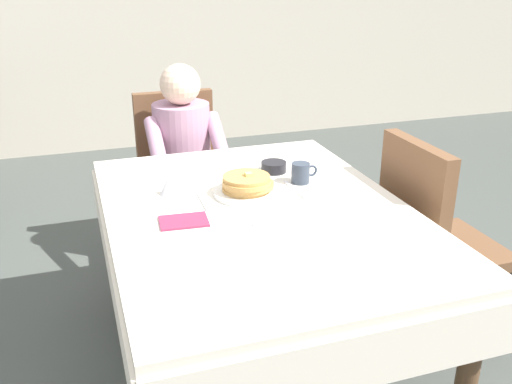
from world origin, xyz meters
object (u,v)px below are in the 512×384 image
object	(u,v)px
breakfast_stack	(248,183)
knife_right_of_plate	(295,190)
diner_person	(184,150)
spoon_near_edge	(274,223)
fork_left_of_plate	(203,201)
bowl_butter	(274,167)
syrup_pitcher	(169,185)
cup_coffee	(301,173)
chair_right_side	(430,231)
dining_table_main	(259,231)
chair_diner	(180,165)
plate_breakfast	(249,192)

from	to	relation	value
breakfast_stack	knife_right_of_plate	world-z (taller)	breakfast_stack
diner_person	spoon_near_edge	world-z (taller)	diner_person
diner_person	fork_left_of_plate	world-z (taller)	diner_person
bowl_butter	syrup_pitcher	size ratio (longest dim) A/B	1.38
bowl_butter	cup_coffee	bearing A→B (deg)	-68.68
spoon_near_edge	breakfast_stack	bearing A→B (deg)	93.92
chair_right_side	fork_left_of_plate	bearing A→B (deg)	-97.76
syrup_pitcher	knife_right_of_plate	xyz separation A→B (m)	(0.49, -0.12, -0.04)
dining_table_main	chair_right_side	size ratio (longest dim) A/B	1.64
chair_diner	fork_left_of_plate	size ratio (longest dim) A/B	5.17
fork_left_of_plate	knife_right_of_plate	world-z (taller)	same
cup_coffee	knife_right_of_plate	size ratio (longest dim) A/B	0.57
plate_breakfast	fork_left_of_plate	distance (m)	0.19
syrup_pitcher	spoon_near_edge	bearing A→B (deg)	-52.49
diner_person	plate_breakfast	bearing A→B (deg)	95.60
chair_right_side	bowl_butter	bearing A→B (deg)	-122.07
plate_breakfast	fork_left_of_plate	size ratio (longest dim) A/B	1.56
dining_table_main	chair_diner	bearing A→B (deg)	93.71
chair_right_side	syrup_pitcher	bearing A→B (deg)	-103.21
plate_breakfast	cup_coffee	world-z (taller)	cup_coffee
chair_right_side	spoon_near_edge	size ratio (longest dim) A/B	6.20
bowl_butter	spoon_near_edge	world-z (taller)	bowl_butter
chair_diner	syrup_pitcher	distance (m)	0.98
diner_person	breakfast_stack	size ratio (longest dim) A/B	5.34
chair_right_side	plate_breakfast	xyz separation A→B (m)	(-0.76, 0.15, 0.22)
chair_right_side	spoon_near_edge	world-z (taller)	chair_right_side
plate_breakfast	knife_right_of_plate	xyz separation A→B (m)	(0.19, -0.02, -0.01)
cup_coffee	spoon_near_edge	distance (m)	0.42
chair_diner	chair_right_side	xyz separation A→B (m)	(0.85, -1.17, 0.00)
plate_breakfast	bowl_butter	bearing A→B (deg)	49.31
dining_table_main	spoon_near_edge	bearing A→B (deg)	-86.53
chair_diner	plate_breakfast	distance (m)	1.05
spoon_near_edge	cup_coffee	bearing A→B (deg)	57.62
spoon_near_edge	fork_left_of_plate	bearing A→B (deg)	128.66
cup_coffee	chair_diner	bearing A→B (deg)	108.85
dining_table_main	syrup_pitcher	xyz separation A→B (m)	(-0.29, 0.25, 0.13)
dining_table_main	chair_right_side	world-z (taller)	chair_right_side
breakfast_stack	cup_coffee	size ratio (longest dim) A/B	1.86
dining_table_main	chair_right_side	xyz separation A→B (m)	(0.77, 0.00, -0.12)
breakfast_stack	fork_left_of_plate	xyz separation A→B (m)	(-0.19, -0.02, -0.04)
spoon_near_edge	chair_right_side	bearing A→B (deg)	13.64
spoon_near_edge	diner_person	bearing A→B (deg)	97.55
dining_table_main	fork_left_of_plate	size ratio (longest dim) A/B	8.47
breakfast_stack	syrup_pitcher	bearing A→B (deg)	161.78
breakfast_stack	syrup_pitcher	xyz separation A→B (m)	(-0.29, 0.10, -0.01)
diner_person	cup_coffee	size ratio (longest dim) A/B	9.91
diner_person	breakfast_stack	world-z (taller)	diner_person
diner_person	knife_right_of_plate	bearing A→B (deg)	107.26
bowl_butter	plate_breakfast	bearing A→B (deg)	-130.69
fork_left_of_plate	dining_table_main	bearing A→B (deg)	-124.12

